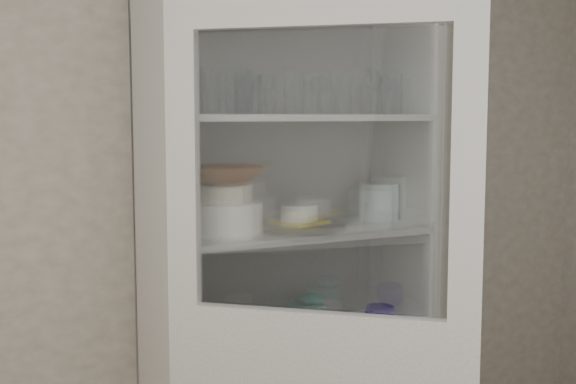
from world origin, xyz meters
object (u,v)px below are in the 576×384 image
cream_bowl (224,193)px  grey_bowl_stack (379,202)px  pantry_cabinet (281,311)px  measuring_cups (261,342)px  white_canister (220,330)px  terracotta_bowl (224,175)px  goblet_3 (371,91)px  goblet_0 (165,87)px  glass_platter (299,226)px  mug_blue (380,317)px  yellow_trivet (299,222)px  mug_white (317,332)px  teal_jar (312,315)px  goblet_1 (266,92)px  goblet_2 (319,94)px  white_ramekin (299,212)px  plate_stack_front (224,218)px  plate_stack_back (219,216)px  mug_teal (302,317)px

cream_bowl → grey_bowl_stack: bearing=6.8°
pantry_cabinet → measuring_cups: 0.21m
measuring_cups → white_canister: white_canister is taller
terracotta_bowl → goblet_3: bearing=11.4°
goblet_0 → cream_bowl: bearing=-48.7°
glass_platter → mug_blue: (0.33, -0.02, -0.37)m
goblet_0 → terracotta_bowl: goblet_0 is taller
cream_bowl → yellow_trivet: cream_bowl is taller
terracotta_bowl → yellow_trivet: bearing=2.7°
mug_white → teal_jar: bearing=79.0°
goblet_1 → yellow_trivet: 0.48m
goblet_2 → mug_white: bearing=-118.8°
goblet_1 → goblet_2: bearing=1.8°
measuring_cups → white_ramekin: bearing=10.8°
pantry_cabinet → yellow_trivet: 0.36m
pantry_cabinet → mug_white: pantry_cabinet is taller
cream_bowl → terracotta_bowl: size_ratio=0.74×
grey_bowl_stack → mug_blue: (-0.04, -0.09, -0.43)m
white_ramekin → teal_jar: (0.09, 0.08, -0.40)m
goblet_2 → plate_stack_front: bearing=-161.2°
plate_stack_back → grey_bowl_stack: (0.62, -0.08, 0.03)m
goblet_1 → cream_bowl: 0.43m
goblet_0 → glass_platter: bearing=-19.7°
plate_stack_back → terracotta_bowl: terracotta_bowl is taller
white_canister → goblet_1: bearing=22.1°
goblet_1 → grey_bowl_stack: goblet_1 is taller
goblet_3 → plate_stack_front: (-0.65, -0.13, -0.44)m
goblet_1 → glass_platter: 0.49m
grey_bowl_stack → mug_blue: grey_bowl_stack is taller
cream_bowl → grey_bowl_stack: size_ratio=1.24×
goblet_1 → mug_teal: bearing=-19.7°
goblet_0 → plate_stack_front: 0.49m
mug_teal → teal_jar: (0.04, -0.01, 0.01)m
cream_bowl → teal_jar: cream_bowl is taller
goblet_1 → terracotta_bowl: size_ratio=0.63×
goblet_1 → white_canister: goblet_1 is taller
plate_stack_front → white_ramekin: 0.29m
goblet_2 → glass_platter: bearing=-137.9°
goblet_0 → glass_platter: goblet_0 is taller
goblet_3 → plate_stack_back: (-0.61, 0.03, -0.45)m
teal_jar → measuring_cups: size_ratio=1.07×
goblet_3 → plate_stack_back: 0.76m
mug_white → measuring_cups: size_ratio=0.85×
measuring_cups → mug_teal: bearing=27.8°
cream_bowl → goblet_2: bearing=18.8°
glass_platter → mug_blue: bearing=-3.6°
yellow_trivet → teal_jar: 0.38m
glass_platter → white_ramekin: (-0.00, 0.00, 0.05)m
white_ramekin → mug_teal: white_ramekin is taller
goblet_1 → plate_stack_back: (-0.18, 0.02, -0.44)m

